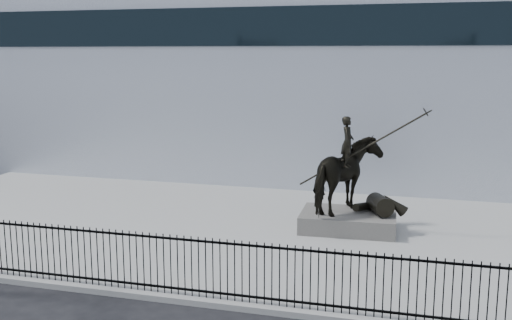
# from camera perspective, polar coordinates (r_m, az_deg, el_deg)

# --- Properties ---
(plaza) EXTENTS (30.00, 12.00, 0.15)m
(plaza) POSITION_cam_1_polar(r_m,az_deg,el_deg) (19.85, 2.09, -6.98)
(plaza) COLOR #9A9A97
(plaza) RESTS_ON ground
(building) EXTENTS (44.00, 14.00, 9.00)m
(building) POSITION_cam_1_polar(r_m,az_deg,el_deg) (31.79, 7.69, 7.52)
(building) COLOR silver
(building) RESTS_ON ground
(picket_fence) EXTENTS (22.10, 0.10, 1.50)m
(picket_fence) POSITION_cam_1_polar(r_m,az_deg,el_deg) (14.35, -3.36, -10.34)
(picket_fence) COLOR black
(picket_fence) RESTS_ON plaza
(statue_plinth) EXTENTS (3.18, 2.26, 0.58)m
(statue_plinth) POSITION_cam_1_polar(r_m,az_deg,el_deg) (20.13, 8.77, -5.76)
(statue_plinth) COLOR #595551
(statue_plinth) RESTS_ON plaza
(equestrian_statue) EXTENTS (3.96, 2.53, 3.35)m
(equestrian_statue) POSITION_cam_1_polar(r_m,az_deg,el_deg) (19.77, 9.06, -1.59)
(equestrian_statue) COLOR black
(equestrian_statue) RESTS_ON statue_plinth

